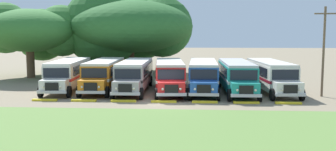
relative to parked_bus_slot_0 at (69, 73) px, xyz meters
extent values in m
plane|color=#84755B|center=(9.80, -6.42, -1.58)|extent=(220.00, 220.00, 0.00)
cube|color=olive|center=(9.80, -14.72, -1.58)|extent=(80.00, 11.25, 0.01)
cube|color=silver|center=(-0.03, 0.31, -0.03)|extent=(3.26, 9.38, 2.10)
cube|color=red|center=(-0.03, 0.31, -0.20)|extent=(3.29, 9.40, 0.24)
cube|color=black|center=(1.21, 0.71, 0.47)|extent=(0.71, 7.98, 0.80)
cube|color=black|center=(-1.32, 0.50, 0.47)|extent=(0.71, 7.98, 0.80)
cube|color=silver|center=(-0.03, 0.31, 1.13)|extent=(3.17, 9.27, 0.22)
cube|color=silver|center=(0.42, -4.98, -0.56)|extent=(2.31, 1.58, 1.05)
cube|color=black|center=(0.48, -5.71, -0.53)|extent=(1.10, 0.19, 0.70)
cube|color=#B7B7BC|center=(0.48, -5.75, -0.96)|extent=(2.41, 0.40, 0.24)
cube|color=black|center=(0.36, -4.31, 0.47)|extent=(2.20, 0.24, 0.84)
cube|color=red|center=(-0.41, 4.91, -0.14)|extent=(0.90, 0.14, 1.30)
sphere|color=#EAE5C6|center=(1.18, -5.70, -0.53)|extent=(0.20, 0.20, 0.20)
sphere|color=#EAE5C6|center=(-0.21, -5.82, -0.53)|extent=(0.20, 0.20, 0.20)
cylinder|color=black|center=(1.61, -4.78, -1.08)|extent=(0.36, 1.02, 1.00)
cylinder|color=black|center=(-0.79, -4.98, -1.08)|extent=(0.36, 1.02, 1.00)
cylinder|color=black|center=(0.92, 3.40, -1.08)|extent=(0.36, 1.02, 1.00)
cylinder|color=black|center=(-1.47, 3.20, -1.08)|extent=(0.36, 1.02, 1.00)
cube|color=orange|center=(3.46, 0.46, -0.03)|extent=(2.84, 9.29, 2.10)
cube|color=white|center=(3.46, 0.46, -0.20)|extent=(2.87, 9.31, 0.24)
cube|color=black|center=(4.72, 0.81, 0.47)|extent=(0.33, 8.00, 0.80)
cube|color=black|center=(2.18, 0.72, 0.47)|extent=(0.33, 8.00, 0.80)
cube|color=beige|center=(3.46, 0.46, 1.13)|extent=(2.75, 9.18, 0.22)
cube|color=orange|center=(3.66, -4.83, -0.56)|extent=(2.25, 1.48, 1.05)
cube|color=black|center=(3.68, -5.57, -0.53)|extent=(1.10, 0.14, 0.70)
cube|color=#B7B7BC|center=(3.69, -5.61, -0.96)|extent=(2.41, 0.29, 0.24)
cube|color=black|center=(3.63, -4.16, 0.47)|extent=(2.20, 0.14, 0.84)
cube|color=white|center=(3.29, 5.08, -0.14)|extent=(0.90, 0.09, 1.30)
sphere|color=#EAE5C6|center=(4.39, -5.60, -0.53)|extent=(0.20, 0.20, 0.20)
sphere|color=#EAE5C6|center=(2.99, -5.65, -0.53)|extent=(0.20, 0.20, 0.20)
cylinder|color=black|center=(4.85, -4.69, -1.08)|extent=(0.32, 1.01, 1.00)
cylinder|color=black|center=(2.45, -4.78, -1.08)|extent=(0.32, 1.01, 1.00)
cylinder|color=black|center=(4.55, 3.51, -1.08)|extent=(0.32, 1.01, 1.00)
cylinder|color=black|center=(2.15, 3.42, -1.08)|extent=(0.32, 1.01, 1.00)
cube|color=#9E9993|center=(6.54, -0.12, -0.03)|extent=(2.68, 9.25, 2.10)
cube|color=#282828|center=(6.54, -0.12, -0.20)|extent=(2.71, 9.27, 0.24)
cube|color=black|center=(7.80, 0.21, 0.47)|extent=(0.20, 8.00, 0.80)
cube|color=black|center=(5.26, 0.16, 0.47)|extent=(0.20, 8.00, 0.80)
cube|color=silver|center=(6.54, -0.12, 1.13)|extent=(2.60, 9.15, 0.22)
cube|color=#9E9993|center=(6.64, -5.41, -0.56)|extent=(2.23, 1.44, 1.05)
cube|color=black|center=(6.66, -6.15, -0.53)|extent=(1.10, 0.12, 0.70)
cube|color=#B7B7BC|center=(6.66, -6.19, -0.96)|extent=(2.40, 0.25, 0.24)
cube|color=black|center=(6.63, -4.74, 0.47)|extent=(2.20, 0.10, 0.84)
cube|color=#282828|center=(6.45, 4.50, -0.14)|extent=(0.90, 0.08, 1.30)
sphere|color=#EAE5C6|center=(7.36, -6.19, -0.53)|extent=(0.20, 0.20, 0.20)
sphere|color=#EAE5C6|center=(5.96, -6.22, -0.53)|extent=(0.20, 0.20, 0.20)
cylinder|color=black|center=(7.84, -5.29, -1.08)|extent=(0.30, 1.01, 1.00)
cylinder|color=black|center=(5.44, -5.34, -1.08)|extent=(0.30, 1.01, 1.00)
cylinder|color=black|center=(7.68, 2.91, -1.08)|extent=(0.30, 1.01, 1.00)
cylinder|color=black|center=(5.28, 2.86, -1.08)|extent=(0.30, 1.01, 1.00)
cube|color=red|center=(9.85, -0.27, -0.03)|extent=(3.31, 9.39, 2.10)
cube|color=white|center=(9.85, -0.27, -0.20)|extent=(3.34, 9.41, 0.24)
cube|color=black|center=(11.09, 0.14, 0.47)|extent=(0.76, 7.97, 0.80)
cube|color=black|center=(8.56, -0.08, 0.47)|extent=(0.76, 7.97, 0.80)
cube|color=beige|center=(9.85, -0.27, 1.13)|extent=(3.22, 9.28, 0.22)
cube|color=red|center=(10.33, -5.55, -0.56)|extent=(2.32, 1.59, 1.05)
cube|color=black|center=(10.39, -6.29, -0.53)|extent=(1.10, 0.20, 0.70)
cube|color=#B7B7BC|center=(10.40, -6.32, -0.96)|extent=(2.41, 0.41, 0.24)
cube|color=black|center=(10.27, -4.88, 0.47)|extent=(2.20, 0.26, 0.84)
cube|color=white|center=(9.44, 4.33, -0.14)|extent=(0.90, 0.14, 1.30)
sphere|color=#EAE5C6|center=(11.09, -6.27, -0.53)|extent=(0.20, 0.20, 0.20)
sphere|color=#EAE5C6|center=(9.70, -6.40, -0.53)|extent=(0.20, 0.20, 0.20)
cylinder|color=black|center=(11.51, -5.34, -1.08)|extent=(0.37, 1.02, 1.00)
cylinder|color=black|center=(9.12, -5.56, -1.08)|extent=(0.37, 1.02, 1.00)
cylinder|color=black|center=(10.78, 2.83, -1.08)|extent=(0.37, 1.02, 1.00)
cylinder|color=black|center=(8.39, 2.61, -1.08)|extent=(0.37, 1.02, 1.00)
cube|color=#23519E|center=(13.02, -0.10, -0.03)|extent=(2.62, 9.23, 2.10)
cube|color=silver|center=(13.02, -0.10, -0.20)|extent=(2.65, 9.25, 0.24)
cube|color=black|center=(14.29, 0.19, 0.47)|extent=(0.14, 8.00, 0.80)
cube|color=black|center=(11.75, 0.22, 0.47)|extent=(0.14, 8.00, 0.80)
cube|color=beige|center=(13.02, -0.10, 1.13)|extent=(2.54, 9.13, 0.22)
cube|color=#23519E|center=(12.95, -5.39, -0.56)|extent=(2.22, 1.43, 1.05)
cube|color=black|center=(12.94, -6.13, -0.53)|extent=(1.10, 0.11, 0.70)
cube|color=#B7B7BC|center=(12.94, -6.17, -0.96)|extent=(2.40, 0.23, 0.24)
cube|color=black|center=(12.96, -4.72, 0.47)|extent=(2.20, 0.09, 0.84)
cube|color=silver|center=(13.08, 4.52, -0.14)|extent=(0.90, 0.07, 1.30)
sphere|color=#EAE5C6|center=(13.64, -6.19, -0.53)|extent=(0.20, 0.20, 0.20)
sphere|color=#EAE5C6|center=(12.24, -6.18, -0.53)|extent=(0.20, 0.20, 0.20)
cylinder|color=black|center=(14.15, -5.31, -1.08)|extent=(0.29, 1.00, 1.00)
cylinder|color=black|center=(11.75, -5.28, -1.08)|extent=(0.29, 1.00, 1.00)
cylinder|color=black|center=(14.26, 2.89, -1.08)|extent=(0.29, 1.00, 1.00)
cylinder|color=black|center=(11.86, 2.92, -1.08)|extent=(0.29, 1.00, 1.00)
cube|color=teal|center=(16.07, -0.36, -0.03)|extent=(2.73, 9.26, 2.10)
cube|color=white|center=(16.07, -0.36, -0.20)|extent=(2.76, 9.28, 0.24)
cube|color=black|center=(17.33, -0.03, 0.47)|extent=(0.24, 8.00, 0.80)
cube|color=black|center=(14.79, -0.10, 0.47)|extent=(0.24, 8.00, 0.80)
cube|color=#B2B2B7|center=(16.07, -0.36, 1.13)|extent=(2.65, 9.16, 0.22)
cube|color=teal|center=(16.21, -5.66, -0.56)|extent=(2.23, 1.46, 1.05)
cube|color=black|center=(16.22, -6.40, -0.53)|extent=(1.10, 0.13, 0.70)
cube|color=#B7B7BC|center=(16.23, -6.44, -0.96)|extent=(2.40, 0.26, 0.24)
cube|color=black|center=(16.19, -4.99, 0.47)|extent=(2.20, 0.12, 0.84)
cube|color=white|center=(15.95, 4.25, -0.14)|extent=(0.90, 0.08, 1.30)
sphere|color=#EAE5C6|center=(16.93, -6.43, -0.53)|extent=(0.20, 0.20, 0.20)
sphere|color=#EAE5C6|center=(15.53, -6.47, -0.53)|extent=(0.20, 0.20, 0.20)
cylinder|color=black|center=(17.40, -5.53, -1.08)|extent=(0.31, 1.01, 1.00)
cylinder|color=black|center=(15.00, -5.59, -1.08)|extent=(0.31, 1.01, 1.00)
cylinder|color=black|center=(17.19, 2.67, -1.08)|extent=(0.31, 1.01, 1.00)
cylinder|color=black|center=(14.80, 2.60, -1.08)|extent=(0.31, 1.01, 1.00)
cube|color=silver|center=(19.29, 0.22, -0.03)|extent=(3.19, 9.36, 2.10)
cube|color=maroon|center=(19.29, 0.22, -0.20)|extent=(3.23, 9.39, 0.24)
cube|color=black|center=(20.53, 0.62, 0.47)|extent=(0.65, 7.98, 0.80)
cube|color=black|center=(18.00, 0.42, 0.47)|extent=(0.65, 7.98, 0.80)
cube|color=beige|center=(19.29, 0.22, 1.13)|extent=(3.11, 9.26, 0.22)
cube|color=silver|center=(19.69, -5.06, -0.56)|extent=(2.30, 1.56, 1.05)
cube|color=black|center=(19.75, -5.80, -0.53)|extent=(1.10, 0.18, 0.70)
cube|color=#B7B7BC|center=(19.75, -5.84, -0.96)|extent=(2.41, 0.38, 0.24)
cube|color=black|center=(19.64, -4.40, 0.47)|extent=(2.20, 0.23, 0.84)
cube|color=maroon|center=(18.94, 4.83, -0.14)|extent=(0.90, 0.13, 1.30)
sphere|color=#EAE5C6|center=(20.45, -5.80, -0.53)|extent=(0.20, 0.20, 0.20)
sphere|color=#EAE5C6|center=(19.06, -5.90, -0.53)|extent=(0.20, 0.20, 0.20)
cylinder|color=black|center=(20.88, -4.87, -1.08)|extent=(0.36, 1.02, 1.00)
cylinder|color=black|center=(18.49, -5.06, -1.08)|extent=(0.36, 1.02, 1.00)
cylinder|color=black|center=(20.26, 3.30, -1.08)|extent=(0.36, 1.02, 1.00)
cylinder|color=black|center=(17.87, 3.12, -1.08)|extent=(0.36, 1.02, 1.00)
cube|color=yellow|center=(0.13, -6.43, -1.51)|extent=(2.00, 0.36, 0.15)
cube|color=yellow|center=(3.35, -6.43, -1.51)|extent=(2.00, 0.36, 0.15)
cube|color=yellow|center=(6.58, -6.43, -1.51)|extent=(2.00, 0.36, 0.15)
cube|color=yellow|center=(9.80, -6.43, -1.51)|extent=(2.00, 0.36, 0.15)
cube|color=yellow|center=(13.02, -6.43, -1.51)|extent=(2.00, 0.36, 0.15)
cube|color=yellow|center=(16.24, -6.43, -1.51)|extent=(2.00, 0.36, 0.15)
cube|color=yellow|center=(19.46, -6.43, -1.51)|extent=(2.00, 0.36, 0.15)
cylinder|color=brown|center=(3.98, 13.32, 0.29)|extent=(0.73, 0.73, 3.74)
ellipsoid|color=#286028|center=(3.98, 13.32, 4.69)|extent=(15.98, 17.55, 6.76)
sphere|color=#286028|center=(7.91, 14.98, 4.64)|extent=(8.05, 8.05, 8.05)
sphere|color=#286028|center=(0.54, 12.25, 4.66)|extent=(10.08, 10.08, 10.08)
sphere|color=#286028|center=(3.98, 18.14, 4.62)|extent=(9.62, 9.62, 9.62)
cylinder|color=brown|center=(-7.72, 8.96, 0.33)|extent=(0.97, 0.97, 3.82)
ellipsoid|color=#33702D|center=(-7.72, 8.96, 4.17)|extent=(11.60, 10.89, 5.17)
sphere|color=#33702D|center=(-4.24, 10.43, 4.13)|extent=(6.36, 6.36, 6.36)
sphere|color=#33702D|center=(-10.31, 8.16, 4.45)|extent=(6.04, 6.04, 6.04)
sphere|color=#33702D|center=(-7.72, 12.78, 3.61)|extent=(6.78, 6.78, 6.78)
cylinder|color=brown|center=(23.17, -2.67, 2.26)|extent=(0.20, 0.20, 7.68)
cube|color=brown|center=(23.17, -2.67, 5.50)|extent=(1.80, 0.12, 0.12)
camera|label=1|loc=(12.14, -35.90, 3.91)|focal=40.63mm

